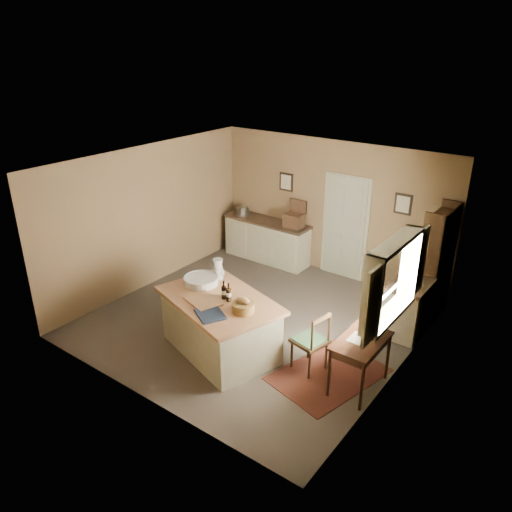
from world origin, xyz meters
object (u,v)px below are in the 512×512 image
Objects in this scene: writing_desk at (361,346)px; right_cabinet at (410,305)px; shelving_unit at (439,263)px; sideboard at (267,239)px; desk_chair at (310,341)px; work_island at (220,323)px.

writing_desk is 0.88× the size of right_cabinet.
writing_desk is at bearing -93.36° from shelving_unit.
sideboard is 3.94m from desk_chair.
work_island reaches higher than sideboard.
right_cabinet is (2.10, 2.30, -0.02)m from work_island.
work_island is 1.08× the size of shelving_unit.
work_island is 3.11m from right_cabinet.
desk_chair is 0.90× the size of right_cabinet.
sideboard is 4.49m from writing_desk.
work_island is 2.05× the size of right_cabinet.
shelving_unit reaches higher than work_island.
desk_chair is (1.34, 0.41, -0.01)m from work_island.
work_island is at bearing -150.54° from desk_chair.
shelving_unit is (0.15, 0.74, 0.52)m from right_cabinet.
shelving_unit reaches higher than writing_desk.
writing_desk is at bearing -38.39° from sideboard.
work_island is at bearing -66.39° from sideboard.
sideboard is 3.71m from shelving_unit.
work_island is 1.10× the size of sideboard.
sideboard is at bearing 176.79° from shelving_unit.
sideboard is at bearing 130.68° from work_island.
work_island is at bearing -132.46° from right_cabinet.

